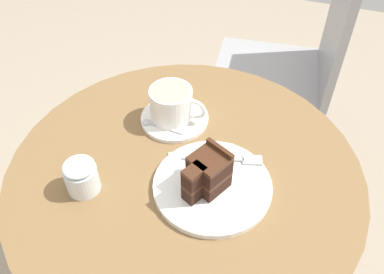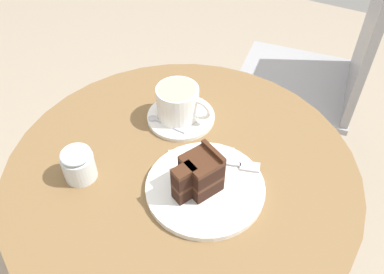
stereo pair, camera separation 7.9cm
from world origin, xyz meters
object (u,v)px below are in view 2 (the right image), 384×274
object	(u,v)px
cafe_chair	(326,69)
napkin	(203,180)
fork	(230,164)
sugar_pot	(78,164)
saucer	(181,117)
cake_slice	(199,174)
coffee_cup	(178,102)
teaspoon	(162,122)
cake_plate	(205,187)

from	to	relation	value
cafe_chair	napkin	bearing A→B (deg)	-14.23
fork	sugar_pot	size ratio (longest dim) A/B	2.20
saucer	cake_slice	bearing A→B (deg)	-52.37
saucer	coffee_cup	bearing A→B (deg)	-162.15
saucer	teaspoon	bearing A→B (deg)	-121.54
cake_plate	cafe_chair	size ratio (longest dim) A/B	0.25
saucer	cafe_chair	xyz separation A→B (m)	(0.21, 0.57, -0.17)
teaspoon	cake_slice	world-z (taller)	cake_slice
cake_plate	cafe_chair	distance (m)	0.75
coffee_cup	teaspoon	size ratio (longest dim) A/B	1.29
saucer	cake_plate	size ratio (longest dim) A/B	0.67
cake_slice	fork	distance (m)	0.09
fork	cafe_chair	world-z (taller)	cafe_chair
coffee_cup	fork	world-z (taller)	coffee_cup
sugar_pot	cake_slice	bearing A→B (deg)	17.64
fork	cafe_chair	distance (m)	0.68
cake_slice	sugar_pot	world-z (taller)	cake_slice
fork	sugar_pot	bearing A→B (deg)	-165.73
cake_slice	fork	bearing A→B (deg)	69.80
coffee_cup	teaspoon	distance (m)	0.06
teaspoon	cafe_chair	bearing A→B (deg)	-105.87
sugar_pot	saucer	bearing A→B (deg)	68.06
saucer	fork	distance (m)	0.17
saucer	cake_slice	distance (m)	0.21
coffee_cup	cake_plate	distance (m)	0.21
cake_plate	coffee_cup	bearing A→B (deg)	132.36
fork	sugar_pot	distance (m)	0.28
fork	napkin	world-z (taller)	fork
teaspoon	fork	size ratio (longest dim) A/B	0.62
cafe_chair	saucer	bearing A→B (deg)	-26.93
fork	cake_slice	bearing A→B (deg)	-126.64
sugar_pot	cafe_chair	bearing A→B (deg)	69.21
cafe_chair	cake_slice	bearing A→B (deg)	-13.58
cake_slice	cafe_chair	distance (m)	0.77
cafe_chair	sugar_pot	bearing A→B (deg)	-27.40
cake_slice	saucer	bearing A→B (deg)	127.63
teaspoon	sugar_pot	world-z (taller)	sugar_pot
teaspoon	cafe_chair	size ratio (longest dim) A/B	0.11
teaspoon	sugar_pot	bearing A→B (deg)	75.51
cake_slice	napkin	size ratio (longest dim) A/B	0.47
coffee_cup	cake_slice	distance (m)	0.20
saucer	cake_plate	distance (m)	0.20
sugar_pot	fork	bearing A→B (deg)	30.70
teaspoon	napkin	size ratio (longest dim) A/B	0.47
coffee_cup	sugar_pot	world-z (taller)	coffee_cup
cake_slice	coffee_cup	bearing A→B (deg)	128.79
teaspoon	fork	world-z (taller)	fork
sugar_pot	teaspoon	bearing A→B (deg)	70.27
cake_plate	sugar_pot	bearing A→B (deg)	-160.79
cake_slice	napkin	bearing A→B (deg)	100.20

